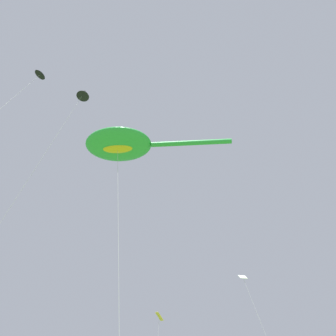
# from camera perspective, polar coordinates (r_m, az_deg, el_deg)

# --- Properties ---
(big_show_kite) EXTENTS (9.17, 11.25, 20.48)m
(big_show_kite) POSITION_cam_1_polar(r_m,az_deg,el_deg) (24.38, -9.46, 4.68)
(big_show_kite) COLOR green
(big_show_kite) RESTS_ON ground
(small_kite_delta_white) EXTENTS (3.69, 1.29, 24.87)m
(small_kite_delta_white) POSITION_cam_1_polar(r_m,az_deg,el_deg) (27.86, -25.15, 16.52)
(small_kite_delta_white) COLOR black
(small_kite_delta_white) RESTS_ON ground
(small_kite_diamond_red) EXTENTS (2.27, 3.02, 22.68)m
(small_kite_diamond_red) POSITION_cam_1_polar(r_m,az_deg,el_deg) (24.83, -16.89, 14.35)
(small_kite_diamond_red) COLOR black
(small_kite_diamond_red) RESTS_ON ground
(small_kite_bird_shape) EXTENTS (2.32, 1.41, 11.59)m
(small_kite_bird_shape) POSITION_cam_1_polar(r_m,az_deg,el_deg) (32.95, -1.84, -28.66)
(small_kite_bird_shape) COLOR yellow
(small_kite_bird_shape) RESTS_ON ground
(small_kite_streamer_purple) EXTENTS (0.76, 2.69, 11.49)m
(small_kite_streamer_purple) POSITION_cam_1_polar(r_m,az_deg,el_deg) (24.70, 15.85, -22.48)
(small_kite_streamer_purple) COLOR white
(small_kite_streamer_purple) RESTS_ON ground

